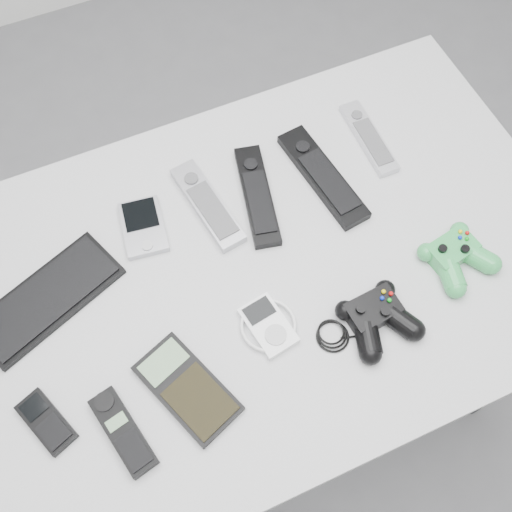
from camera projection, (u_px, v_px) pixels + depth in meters
name	position (u px, v px, depth m)	size (l,w,h in m)	color
floor	(232.00, 368.00, 1.86)	(3.50, 3.50, 0.00)	slate
desk	(261.00, 282.00, 1.18)	(1.20, 0.77, 0.81)	#ADADB0
pda_keyboard	(48.00, 298.00, 1.08)	(0.27, 0.11, 0.02)	black
pda	(143.00, 227.00, 1.15)	(0.08, 0.12, 0.02)	#A1A1A8
remote_silver_a	(207.00, 204.00, 1.17)	(0.05, 0.21, 0.02)	#A1A1A8
remote_black_a	(257.00, 195.00, 1.18)	(0.05, 0.23, 0.02)	black
remote_black_b	(323.00, 176.00, 1.20)	(0.06, 0.25, 0.02)	black
remote_silver_b	(369.00, 137.00, 1.24)	(0.04, 0.19, 0.02)	#BBBBC2
mobile_phone	(46.00, 422.00, 0.98)	(0.05, 0.11, 0.02)	black
cordless_handset	(123.00, 432.00, 0.97)	(0.05, 0.15, 0.02)	black
calculator	(187.00, 388.00, 1.01)	(0.09, 0.18, 0.02)	black
mp3_player	(268.00, 325.00, 1.06)	(0.10, 0.11, 0.02)	white
controller_black	(377.00, 316.00, 1.05)	(0.22, 0.14, 0.04)	black
controller_green	(456.00, 255.00, 1.11)	(0.12, 0.13, 0.04)	#217B35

